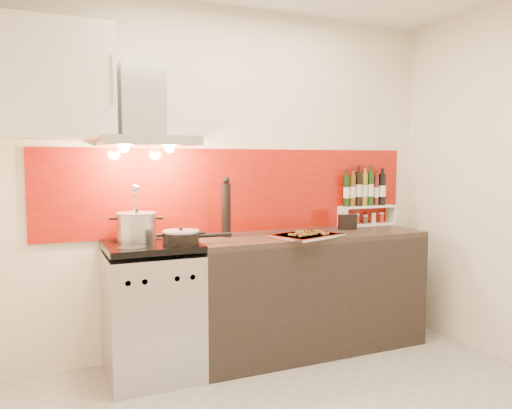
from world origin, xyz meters
name	(u,v)px	position (x,y,z in m)	size (l,w,h in m)	color
back_wall	(233,180)	(0.00, 1.40, 1.30)	(3.40, 0.02, 2.60)	silver
backsplash	(239,191)	(0.05, 1.39, 1.22)	(3.00, 0.02, 0.64)	#950A08
range_stove	(152,311)	(-0.70, 1.10, 0.44)	(0.60, 0.60, 0.91)	#B7B7BA
counter	(308,291)	(0.50, 1.10, 0.45)	(1.80, 0.60, 0.90)	black
range_hood	(144,117)	(-0.70, 1.24, 1.74)	(0.62, 0.50, 0.61)	#B7B7BA
upper_cabinet	(55,81)	(-1.25, 1.22, 1.95)	(0.70, 0.35, 0.72)	beige
stock_pot	(137,227)	(-0.77, 1.19, 1.01)	(0.27, 0.27, 0.23)	#B7B7BA
saute_pan	(182,237)	(-0.52, 0.97, 0.95)	(0.47, 0.24, 0.11)	black
utensil_jar	(134,227)	(-0.81, 1.11, 1.02)	(0.08, 0.13, 0.40)	silver
pepper_mill	(226,208)	(-0.13, 1.20, 1.11)	(0.07, 0.07, 0.44)	black
step_shelf	(366,200)	(1.18, 1.31, 1.11)	(0.52, 0.14, 0.46)	white
caddy_box	(347,222)	(0.90, 1.16, 0.96)	(0.14, 0.06, 0.12)	black
baking_tray	(306,235)	(0.39, 0.93, 0.92)	(0.56, 0.49, 0.03)	silver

